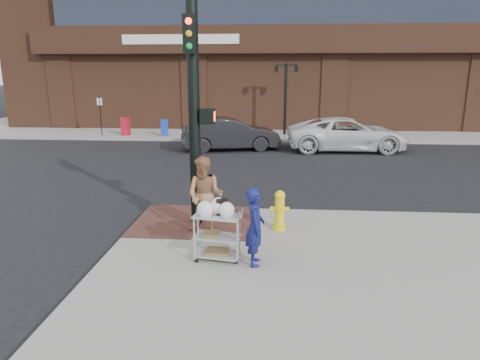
# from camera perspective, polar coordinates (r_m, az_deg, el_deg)

# --- Properties ---
(ground) EXTENTS (220.00, 220.00, 0.00)m
(ground) POSITION_cam_1_polar(r_m,az_deg,el_deg) (9.66, -3.60, -8.19)
(ground) COLOR black
(ground) RESTS_ON ground
(sidewalk_far) EXTENTS (65.00, 36.00, 0.15)m
(sidewalk_far) POSITION_cam_1_polar(r_m,az_deg,el_deg) (42.51, 19.81, 8.53)
(sidewalk_far) COLOR gray
(sidewalk_far) RESTS_ON ground
(brick_curb_ramp) EXTENTS (2.80, 2.40, 0.01)m
(brick_curb_ramp) POSITION_cam_1_polar(r_m,az_deg,el_deg) (10.53, -6.20, -5.42)
(brick_curb_ramp) COLOR #4C2723
(brick_curb_ramp) RESTS_ON sidewalk_near
(lamp_post) EXTENTS (1.32, 0.22, 4.00)m
(lamp_post) POSITION_cam_1_polar(r_m,az_deg,el_deg) (24.88, 6.10, 11.70)
(lamp_post) COLOR black
(lamp_post) RESTS_ON sidewalk_far
(parking_sign) EXTENTS (0.05, 0.05, 2.20)m
(parking_sign) POSITION_cam_1_polar(r_m,az_deg,el_deg) (25.88, -18.10, 8.14)
(parking_sign) COLOR black
(parking_sign) RESTS_ON sidewalk_far
(traffic_signal_pole) EXTENTS (0.61, 0.51, 5.00)m
(traffic_signal_pole) POSITION_cam_1_polar(r_m,az_deg,el_deg) (9.81, -6.03, 9.19)
(traffic_signal_pole) COLOR black
(traffic_signal_pole) RESTS_ON sidewalk_near
(woman_blue) EXTENTS (0.39, 0.57, 1.49)m
(woman_blue) POSITION_cam_1_polar(r_m,az_deg,el_deg) (7.97, 2.00, -6.23)
(woman_blue) COLOR navy
(woman_blue) RESTS_ON sidewalk_near
(pedestrian_tan) EXTENTS (0.97, 0.82, 1.74)m
(pedestrian_tan) POSITION_cam_1_polar(r_m,az_deg,el_deg) (9.51, -4.66, -2.07)
(pedestrian_tan) COLOR #A06F4B
(pedestrian_tan) RESTS_ON sidewalk_near
(sedan_dark) EXTENTS (4.94, 2.74, 1.54)m
(sedan_dark) POSITION_cam_1_polar(r_m,az_deg,el_deg) (20.68, -1.32, 6.13)
(sedan_dark) COLOR black
(sedan_dark) RESTS_ON ground
(minivan_white) EXTENTS (5.77, 2.82, 1.58)m
(minivan_white) POSITION_cam_1_polar(r_m,az_deg,el_deg) (21.18, 14.11, 5.95)
(minivan_white) COLOR white
(minivan_white) RESTS_ON ground
(utility_cart) EXTENTS (0.94, 0.63, 1.21)m
(utility_cart) POSITION_cam_1_polar(r_m,az_deg,el_deg) (8.24, -3.06, -7.00)
(utility_cart) COLOR #9E9DA2
(utility_cart) RESTS_ON sidewalk_near
(fire_hydrant) EXTENTS (0.44, 0.31, 0.93)m
(fire_hydrant) POSITION_cam_1_polar(r_m,az_deg,el_deg) (9.83, 5.31, -3.95)
(fire_hydrant) COLOR yellow
(fire_hydrant) RESTS_ON sidewalk_near
(newsbox_red) EXTENTS (0.47, 0.43, 1.03)m
(newsbox_red) POSITION_cam_1_polar(r_m,az_deg,el_deg) (25.47, -15.02, 6.94)
(newsbox_red) COLOR #B41426
(newsbox_red) RESTS_ON sidewalk_far
(newsbox_blue) EXTENTS (0.48, 0.46, 0.94)m
(newsbox_blue) POSITION_cam_1_polar(r_m,az_deg,el_deg) (24.71, -10.06, 6.89)
(newsbox_blue) COLOR #1A36AF
(newsbox_blue) RESTS_ON sidewalk_far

